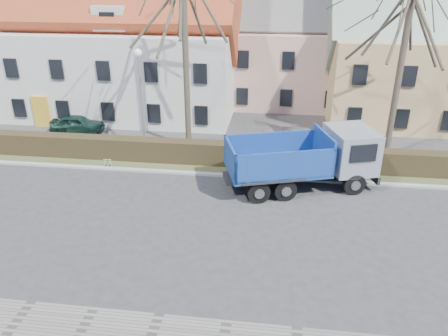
# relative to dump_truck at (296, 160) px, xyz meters

# --- Properties ---
(ground) EXTENTS (120.00, 120.00, 0.00)m
(ground) POSITION_rel_dump_truck_xyz_m (-4.52, -3.72, -1.55)
(ground) COLOR #343436
(curb_far) EXTENTS (80.00, 0.30, 0.12)m
(curb_far) POSITION_rel_dump_truck_xyz_m (-4.52, 0.88, -1.49)
(curb_far) COLOR #9F9E9D
(curb_far) RESTS_ON ground
(grass_strip) EXTENTS (80.00, 3.00, 0.10)m
(grass_strip) POSITION_rel_dump_truck_xyz_m (-4.52, 2.48, -1.50)
(grass_strip) COLOR #454D2B
(grass_strip) RESTS_ON ground
(hedge) EXTENTS (60.00, 0.90, 1.30)m
(hedge) POSITION_rel_dump_truck_xyz_m (-4.52, 2.28, -0.90)
(hedge) COLOR #2D2516
(hedge) RESTS_ON ground
(building_white) EXTENTS (26.80, 10.80, 9.50)m
(building_white) POSITION_rel_dump_truck_xyz_m (-17.52, 12.28, 3.20)
(building_white) COLOR silver
(building_white) RESTS_ON ground
(building_pink) EXTENTS (10.80, 8.80, 8.00)m
(building_pink) POSITION_rel_dump_truck_xyz_m (-0.52, 16.28, 2.45)
(building_pink) COLOR #CC9C90
(building_pink) RESTS_ON ground
(tree_1) EXTENTS (9.20, 9.20, 12.65)m
(tree_1) POSITION_rel_dump_truck_xyz_m (-6.52, 4.78, 4.77)
(tree_1) COLOR #41392D
(tree_1) RESTS_ON ground
(tree_2) EXTENTS (8.00, 8.00, 11.00)m
(tree_2) POSITION_rel_dump_truck_xyz_m (5.48, 4.78, 3.95)
(tree_2) COLOR #41392D
(tree_2) RESTS_ON ground
(dump_truck) EXTENTS (8.28, 5.09, 3.11)m
(dump_truck) POSITION_rel_dump_truck_xyz_m (0.00, 0.00, 0.00)
(dump_truck) COLOR navy
(dump_truck) RESTS_ON ground
(streetlight) EXTENTS (0.50, 0.50, 6.35)m
(streetlight) POSITION_rel_dump_truck_xyz_m (-8.86, 3.28, 1.62)
(streetlight) COLOR #9A9FA3
(streetlight) RESTS_ON ground
(cart_frame) EXTENTS (0.67, 0.45, 0.57)m
(cart_frame) POSITION_rel_dump_truck_xyz_m (-10.62, 1.10, -1.27)
(cart_frame) COLOR silver
(cart_frame) RESTS_ON ground
(parked_car_a) EXTENTS (3.74, 1.87, 1.22)m
(parked_car_a) POSITION_rel_dump_truck_xyz_m (-14.57, 6.38, -0.94)
(parked_car_a) COLOR #122C25
(parked_car_a) RESTS_ON ground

